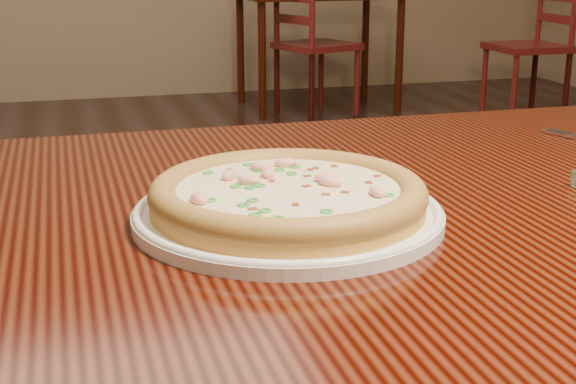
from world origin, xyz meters
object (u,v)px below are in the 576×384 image
object	(u,v)px
bg_table_right	(318,7)
chair_c	(310,45)
plate	(288,213)
hero_table	(379,282)
chair_d	(535,46)
pizza	(288,195)

from	to	relation	value
bg_table_right	chair_c	world-z (taller)	chair_c
plate	bg_table_right	distance (m)	4.55
plate	bg_table_right	bearing A→B (deg)	71.69
chair_c	plate	bearing A→B (deg)	-107.69
chair_c	hero_table	bearing A→B (deg)	-106.34
hero_table	plate	size ratio (longest dim) A/B	3.96
bg_table_right	chair_d	size ratio (longest dim) A/B	1.05
chair_c	chair_d	bearing A→B (deg)	-17.05
chair_d	chair_c	bearing A→B (deg)	162.95
pizza	plate	bearing A→B (deg)	-79.82
pizza	chair_c	distance (m)	4.29
chair_c	bg_table_right	bearing A→B (deg)	61.84
chair_d	bg_table_right	bearing A→B (deg)	151.76
chair_c	chair_d	xyz separation A→B (m)	(1.33, -0.41, 0.00)
chair_c	chair_d	size ratio (longest dim) A/B	1.00
pizza	chair_d	size ratio (longest dim) A/B	0.28
plate	pizza	bearing A→B (deg)	100.18
hero_table	bg_table_right	distance (m)	4.46
pizza	bg_table_right	xyz separation A→B (m)	(1.43, 4.31, -0.12)
hero_table	bg_table_right	world-z (taller)	same
hero_table	chair_c	xyz separation A→B (m)	(1.18, 4.03, -0.21)
hero_table	chair_d	bearing A→B (deg)	55.23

